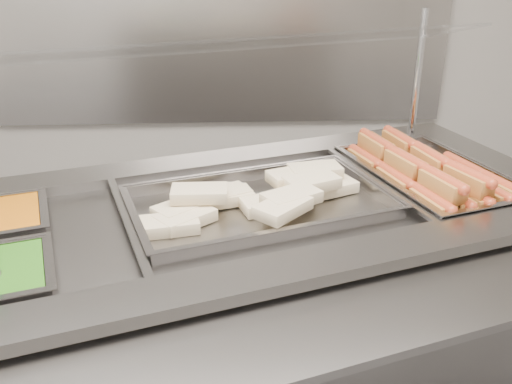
{
  "coord_description": "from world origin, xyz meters",
  "views": [
    {
      "loc": [
        0.1,
        -1.19,
        1.71
      ],
      "look_at": [
        0.18,
        0.37,
        1.01
      ],
      "focal_mm": 40.0,
      "sensor_mm": 36.0,
      "label": 1
    }
  ],
  "objects_px": {
    "pan_wraps": "(259,208)",
    "steam_counter": "(241,337)",
    "pan_hotdogs": "(429,184)",
    "sneeze_guard": "(211,52)"
  },
  "relations": [
    {
      "from": "pan_wraps",
      "to": "steam_counter",
      "type": "bearing_deg",
      "value": -161.91
    },
    {
      "from": "steam_counter",
      "to": "pan_wraps",
      "type": "xyz_separation_m",
      "value": [
        0.06,
        0.02,
        0.47
      ]
    },
    {
      "from": "pan_hotdogs",
      "to": "pan_wraps",
      "type": "height_order",
      "value": "same"
    },
    {
      "from": "pan_hotdogs",
      "to": "pan_wraps",
      "type": "distance_m",
      "value": 0.62
    },
    {
      "from": "pan_hotdogs",
      "to": "pan_wraps",
      "type": "xyz_separation_m",
      "value": [
        -0.59,
        -0.19,
        0.02
      ]
    },
    {
      "from": "sneeze_guard",
      "to": "pan_hotdogs",
      "type": "height_order",
      "value": "sneeze_guard"
    },
    {
      "from": "pan_hotdogs",
      "to": "pan_wraps",
      "type": "bearing_deg",
      "value": -161.91
    },
    {
      "from": "sneeze_guard",
      "to": "pan_wraps",
      "type": "relative_size",
      "value": 2.15
    },
    {
      "from": "steam_counter",
      "to": "sneeze_guard",
      "type": "xyz_separation_m",
      "value": [
        -0.07,
        0.23,
        0.9
      ]
    },
    {
      "from": "steam_counter",
      "to": "sneeze_guard",
      "type": "distance_m",
      "value": 0.93
    }
  ]
}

